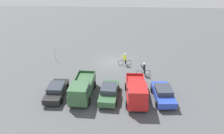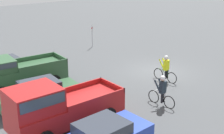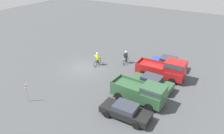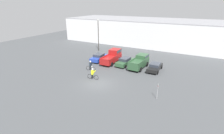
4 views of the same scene
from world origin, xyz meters
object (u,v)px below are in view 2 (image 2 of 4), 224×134
object	(u,v)px
sedan_1	(40,94)
sedan_2	(4,67)
cyclist_0	(166,68)
cyclist_1	(162,90)
pickup_truck_1	(17,73)
pickup_truck_0	(56,106)
fire_lane_sign	(92,33)

from	to	relation	value
sedan_1	sedan_2	bearing A→B (deg)	-0.41
cyclist_0	sedan_2	bearing A→B (deg)	48.04
cyclist_1	pickup_truck_1	bearing A→B (deg)	38.18
pickup_truck_0	cyclist_0	bearing A→B (deg)	-81.82
cyclist_0	fire_lane_sign	distance (m)	10.08
sedan_1	fire_lane_sign	size ratio (longest dim) A/B	2.21
sedan_2	cyclist_1	bearing A→B (deg)	-151.60
pickup_truck_0	cyclist_0	xyz separation A→B (m)	(1.22, -8.52, -0.30)
cyclist_0	fire_lane_sign	size ratio (longest dim) A/B	0.90
cyclist_1	fire_lane_sign	bearing A→B (deg)	-17.47
pickup_truck_1	sedan_2	xyz separation A→B (m)	(2.79, -0.16, -0.45)
cyclist_1	cyclist_0	bearing A→B (deg)	-49.88
pickup_truck_0	sedan_1	distance (m)	2.90
pickup_truck_0	sedan_1	world-z (taller)	pickup_truck_0
pickup_truck_0	cyclist_1	bearing A→B (deg)	-101.46
pickup_truck_1	sedan_2	world-z (taller)	pickup_truck_1
pickup_truck_0	sedan_1	bearing A→B (deg)	-9.69
pickup_truck_1	fire_lane_sign	size ratio (longest dim) A/B	2.55
sedan_1	cyclist_1	size ratio (longest dim) A/B	2.54
cyclist_1	fire_lane_sign	world-z (taller)	fire_lane_sign
pickup_truck_1	cyclist_1	xyz separation A→B (m)	(-6.78, -5.33, -0.22)
sedan_2	fire_lane_sign	xyz separation A→B (m)	(2.83, -9.08, 0.58)
pickup_truck_1	cyclist_0	xyz separation A→B (m)	(-4.41, -8.16, -0.23)
pickup_truck_0	cyclist_0	size ratio (longest dim) A/B	3.00
cyclist_0	cyclist_1	size ratio (longest dim) A/B	1.03
pickup_truck_0	pickup_truck_1	xyz separation A→B (m)	(5.63, -0.36, -0.07)
sedan_2	cyclist_0	distance (m)	10.76
cyclist_0	fire_lane_sign	world-z (taller)	fire_lane_sign
cyclist_0	cyclist_1	bearing A→B (deg)	130.12
fire_lane_sign	cyclist_0	bearing A→B (deg)	173.85
cyclist_0	pickup_truck_1	bearing A→B (deg)	61.63
sedan_1	sedan_2	world-z (taller)	sedan_1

